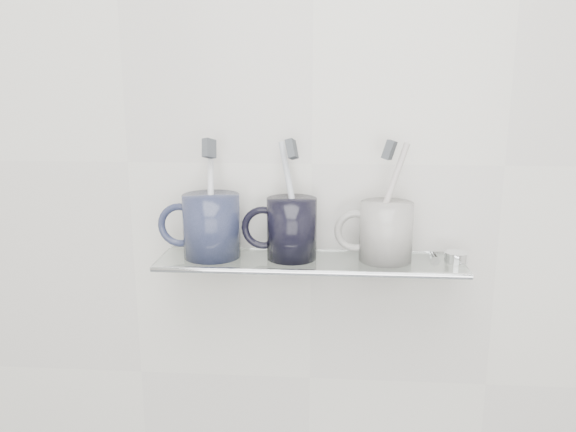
# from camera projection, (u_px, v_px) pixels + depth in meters

# --- Properties ---
(wall_back) EXTENTS (2.50, 0.00, 2.50)m
(wall_back) POSITION_uv_depth(u_px,v_px,m) (312.00, 164.00, 0.95)
(wall_back) COLOR beige
(wall_back) RESTS_ON ground
(shelf_glass) EXTENTS (0.50, 0.12, 0.01)m
(shelf_glass) POSITION_uv_depth(u_px,v_px,m) (310.00, 262.00, 0.93)
(shelf_glass) COLOR silver
(shelf_glass) RESTS_ON wall_back
(shelf_rail) EXTENTS (0.50, 0.01, 0.01)m
(shelf_rail) POSITION_uv_depth(u_px,v_px,m) (308.00, 273.00, 0.87)
(shelf_rail) COLOR silver
(shelf_rail) RESTS_ON shelf_glass
(bracket_left) EXTENTS (0.02, 0.03, 0.02)m
(bracket_left) POSITION_uv_depth(u_px,v_px,m) (192.00, 257.00, 0.99)
(bracket_left) COLOR silver
(bracket_left) RESTS_ON wall_back
(bracket_right) EXTENTS (0.02, 0.03, 0.02)m
(bracket_right) POSITION_uv_depth(u_px,v_px,m) (433.00, 262.00, 0.96)
(bracket_right) COLOR silver
(bracket_right) RESTS_ON wall_back
(mug_left) EXTENTS (0.11, 0.11, 0.11)m
(mug_left) POSITION_uv_depth(u_px,v_px,m) (212.00, 226.00, 0.93)
(mug_left) COLOR black
(mug_left) RESTS_ON shelf_glass
(mug_left_handle) EXTENTS (0.08, 0.01, 0.08)m
(mug_left_handle) POSITION_uv_depth(u_px,v_px,m) (180.00, 225.00, 0.93)
(mug_left_handle) COLOR black
(mug_left_handle) RESTS_ON mug_left
(toothbrush_left) EXTENTS (0.02, 0.07, 0.18)m
(toothbrush_left) POSITION_uv_depth(u_px,v_px,m) (211.00, 197.00, 0.92)
(toothbrush_left) COLOR silver
(toothbrush_left) RESTS_ON mug_left
(bristles_left) EXTENTS (0.02, 0.03, 0.04)m
(bristles_left) POSITION_uv_depth(u_px,v_px,m) (209.00, 148.00, 0.90)
(bristles_left) COLOR #3B3F44
(bristles_left) RESTS_ON toothbrush_left
(mug_center) EXTENTS (0.10, 0.10, 0.10)m
(mug_center) POSITION_uv_depth(u_px,v_px,m) (292.00, 228.00, 0.92)
(mug_center) COLOR black
(mug_center) RESTS_ON shelf_glass
(mug_center_handle) EXTENTS (0.07, 0.01, 0.07)m
(mug_center_handle) POSITION_uv_depth(u_px,v_px,m) (263.00, 228.00, 0.92)
(mug_center_handle) COLOR black
(mug_center_handle) RESTS_ON mug_center
(toothbrush_center) EXTENTS (0.05, 0.07, 0.18)m
(toothbrush_center) POSITION_uv_depth(u_px,v_px,m) (292.00, 198.00, 0.91)
(toothbrush_center) COLOR #A9B1BC
(toothbrush_center) RESTS_ON mug_center
(bristles_center) EXTENTS (0.02, 0.03, 0.04)m
(bristles_center) POSITION_uv_depth(u_px,v_px,m) (292.00, 149.00, 0.89)
(bristles_center) COLOR #3B3F44
(bristles_center) RESTS_ON toothbrush_center
(mug_right) EXTENTS (0.09, 0.09, 0.10)m
(mug_right) POSITION_uv_depth(u_px,v_px,m) (386.00, 232.00, 0.91)
(mug_right) COLOR white
(mug_right) RESTS_ON shelf_glass
(mug_right_handle) EXTENTS (0.07, 0.01, 0.07)m
(mug_right_handle) POSITION_uv_depth(u_px,v_px,m) (356.00, 231.00, 0.91)
(mug_right_handle) COLOR white
(mug_right_handle) RESTS_ON mug_right
(toothbrush_right) EXTENTS (0.07, 0.02, 0.19)m
(toothbrush_right) POSITION_uv_depth(u_px,v_px,m) (387.00, 200.00, 0.90)
(toothbrush_right) COLOR beige
(toothbrush_right) RESTS_ON mug_right
(bristles_right) EXTENTS (0.03, 0.03, 0.03)m
(bristles_right) POSITION_uv_depth(u_px,v_px,m) (389.00, 150.00, 0.88)
(bristles_right) COLOR #3B3F44
(bristles_right) RESTS_ON toothbrush_right
(chrome_cap) EXTENTS (0.04, 0.04, 0.02)m
(chrome_cap) POSITION_uv_depth(u_px,v_px,m) (456.00, 257.00, 0.91)
(chrome_cap) COLOR silver
(chrome_cap) RESTS_ON shelf_glass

